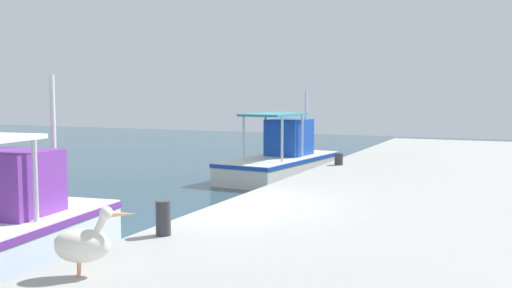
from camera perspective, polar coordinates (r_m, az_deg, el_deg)
quay_pier at (r=10.18m, az=22.24°, el=-9.83°), size 36.00×10.00×0.80m
fishing_boat_third at (r=20.28m, az=2.54°, el=-1.50°), size 5.74×2.66×3.03m
pelican at (r=7.19m, az=-16.63°, el=-9.24°), size 0.72×0.90×0.82m
mooring_bollard_nearest at (r=8.95m, az=-9.07°, el=-7.17°), size 0.23×0.23×0.53m
mooring_bollard_second at (r=17.54m, az=8.11°, el=-1.47°), size 0.25×0.25×0.35m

